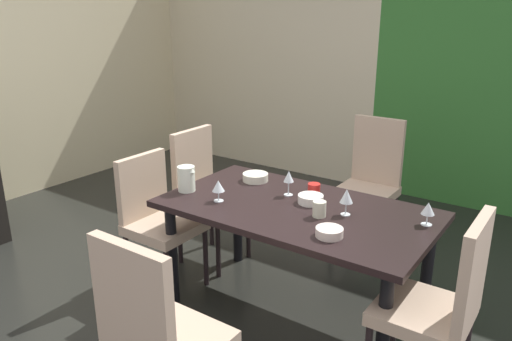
{
  "coord_description": "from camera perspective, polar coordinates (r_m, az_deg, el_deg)",
  "views": [
    {
      "loc": [
        2.11,
        -2.24,
        1.9
      ],
      "look_at": [
        0.28,
        0.39,
        0.85
      ],
      "focal_mm": 35.0,
      "sensor_mm": 36.0,
      "label": 1
    }
  ],
  "objects": [
    {
      "name": "wine_glass_south",
      "position": [
        2.93,
        19.07,
        -4.18
      ],
      "size": [
        0.07,
        0.07,
        0.13
      ],
      "color": "silver",
      "rests_on": "dining_table"
    },
    {
      "name": "cup_near_window",
      "position": [
        3.26,
        6.64,
        -2.12
      ],
      "size": [
        0.08,
        0.08,
        0.07
      ],
      "primitive_type": "cylinder",
      "color": "red",
      "rests_on": "dining_table"
    },
    {
      "name": "chair_head_near",
      "position": [
        2.27,
        -11.29,
        -17.98
      ],
      "size": [
        0.44,
        0.44,
        1.05
      ],
      "color": "tan",
      "rests_on": "ground_plane"
    },
    {
      "name": "chair_right_near",
      "position": [
        2.61,
        20.47,
        -13.87
      ],
      "size": [
        0.44,
        0.44,
        1.01
      ],
      "rotation": [
        0.0,
        0.0,
        1.57
      ],
      "color": "tan",
      "rests_on": "ground_plane"
    },
    {
      "name": "wine_glass_near_shelf",
      "position": [
        3.11,
        -4.33,
        -1.82
      ],
      "size": [
        0.08,
        0.08,
        0.14
      ],
      "color": "silver",
      "rests_on": "dining_table"
    },
    {
      "name": "ground_plane",
      "position": [
        3.62,
        -7.36,
        -13.83
      ],
      "size": [
        5.7,
        5.69,
        0.02
      ],
      "primitive_type": "cube",
      "color": "black"
    },
    {
      "name": "serving_bowl_north",
      "position": [
        3.12,
        6.26,
        -3.26
      ],
      "size": [
        0.16,
        0.16,
        0.05
      ],
      "primitive_type": "cylinder",
      "color": "white",
      "rests_on": "dining_table"
    },
    {
      "name": "cup_corner",
      "position": [
        2.92,
        7.25,
        -4.38
      ],
      "size": [
        0.08,
        0.08,
        0.09
      ],
      "primitive_type": "cylinder",
      "color": "beige",
      "rests_on": "dining_table"
    },
    {
      "name": "serving_bowl_center",
      "position": [
        2.69,
        8.38,
        -6.99
      ],
      "size": [
        0.15,
        0.15,
        0.05
      ],
      "primitive_type": "cylinder",
      "color": "beige",
      "rests_on": "dining_table"
    },
    {
      "name": "chair_head_far",
      "position": [
        4.17,
        12.98,
        -0.79
      ],
      "size": [
        0.44,
        0.45,
        1.06
      ],
      "rotation": [
        0.0,
        0.0,
        3.14
      ],
      "color": "tan",
      "rests_on": "ground_plane"
    },
    {
      "name": "chair_left_near",
      "position": [
        3.51,
        -11.31,
        -5.0
      ],
      "size": [
        0.45,
        0.44,
        0.95
      ],
      "rotation": [
        0.0,
        0.0,
        -1.57
      ],
      "color": "tan",
      "rests_on": "ground_plane"
    },
    {
      "name": "serving_bowl_east",
      "position": [
        3.49,
        -0.07,
        -0.77
      ],
      "size": [
        0.18,
        0.18,
        0.05
      ],
      "primitive_type": "cylinder",
      "color": "silver",
      "rests_on": "dining_table"
    },
    {
      "name": "wine_glass_rear",
      "position": [
        2.94,
        10.31,
        -2.94
      ],
      "size": [
        0.08,
        0.08,
        0.16
      ],
      "color": "silver",
      "rests_on": "dining_table"
    },
    {
      "name": "dining_table",
      "position": [
        3.1,
        4.6,
        -5.64
      ],
      "size": [
        1.65,
        0.92,
        0.74
      ],
      "color": "black",
      "rests_on": "ground_plane"
    },
    {
      "name": "chair_left_far",
      "position": [
        3.85,
        -5.87,
        -2.2
      ],
      "size": [
        0.45,
        0.44,
        1.03
      ],
      "rotation": [
        0.0,
        0.0,
        -1.57
      ],
      "color": "tan",
      "rests_on": "ground_plane"
    },
    {
      "name": "back_panel_interior",
      "position": [
        6.14,
        0.41,
        12.92
      ],
      "size": [
        3.0,
        0.1,
        2.69
      ],
      "primitive_type": "cube",
      "color": "beige",
      "rests_on": "ground_plane"
    },
    {
      "name": "wine_glass_right",
      "position": [
        3.2,
        3.76,
        -0.78
      ],
      "size": [
        0.07,
        0.07,
        0.16
      ],
      "color": "silver",
      "rests_on": "dining_table"
    },
    {
      "name": "pitcher_front",
      "position": [
        3.31,
        -7.95,
        -0.92
      ],
      "size": [
        0.13,
        0.11,
        0.17
      ],
      "color": "white",
      "rests_on": "dining_table"
    }
  ]
}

